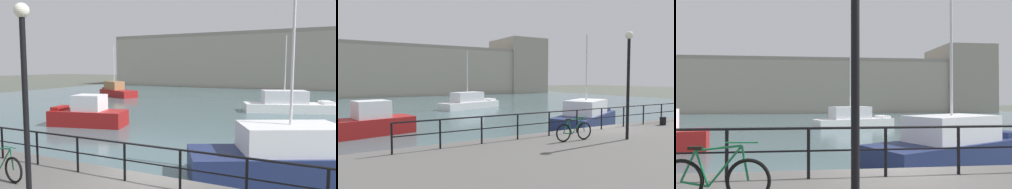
# 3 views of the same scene
# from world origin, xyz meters

# --- Properties ---
(ground_plane) EXTENTS (240.00, 240.00, 0.00)m
(ground_plane) POSITION_xyz_m (0.00, 0.00, 0.00)
(ground_plane) COLOR #4C5147
(water_basin) EXTENTS (80.00, 60.00, 0.01)m
(water_basin) POSITION_xyz_m (0.00, 30.20, 0.01)
(water_basin) COLOR #476066
(water_basin) RESTS_ON ground_plane
(harbor_building) EXTENTS (71.69, 13.30, 13.92)m
(harbor_building) POSITION_xyz_m (5.51, 56.43, 5.39)
(harbor_building) COLOR #A89E8E
(harbor_building) RESTS_ON ground_plane
(moored_small_launch) EXTENTS (7.56, 5.32, 6.67)m
(moored_small_launch) POSITION_xyz_m (3.54, 4.22, 0.85)
(moored_small_launch) COLOR navy
(moored_small_launch) RESTS_ON water_basin
(moored_cabin_cruiser) EXTENTS (8.22, 4.78, 6.96)m
(moored_cabin_cruiser) POSITION_xyz_m (2.23, 22.26, 0.78)
(moored_cabin_cruiser) COLOR white
(moored_cabin_cruiser) RESTS_ON water_basin
(moored_red_daysailer) EXTENTS (5.63, 3.27, 2.19)m
(moored_red_daysailer) POSITION_xyz_m (-10.05, 9.40, 0.82)
(moored_red_daysailer) COLOR maroon
(moored_red_daysailer) RESTS_ON water_basin
(quay_railing) EXTENTS (21.55, 0.07, 1.08)m
(quay_railing) POSITION_xyz_m (0.43, -0.75, 1.79)
(quay_railing) COLOR black
(quay_railing) RESTS_ON quay_promenade
(parked_bicycle) EXTENTS (1.77, 0.19, 0.98)m
(parked_bicycle) POSITION_xyz_m (-3.52, -2.14, 1.44)
(parked_bicycle) COLOR black
(parked_bicycle) RESTS_ON quay_promenade
(mooring_bollard) EXTENTS (0.32, 0.32, 0.44)m
(mooring_bollard) POSITION_xyz_m (3.59, -1.46, 1.28)
(mooring_bollard) COLOR black
(mooring_bollard) RESTS_ON quay_promenade
(quay_lamp_post) EXTENTS (0.32, 0.32, 4.46)m
(quay_lamp_post) POSITION_xyz_m (-1.41, -3.04, 3.92)
(quay_lamp_post) COLOR black
(quay_lamp_post) RESTS_ON quay_promenade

